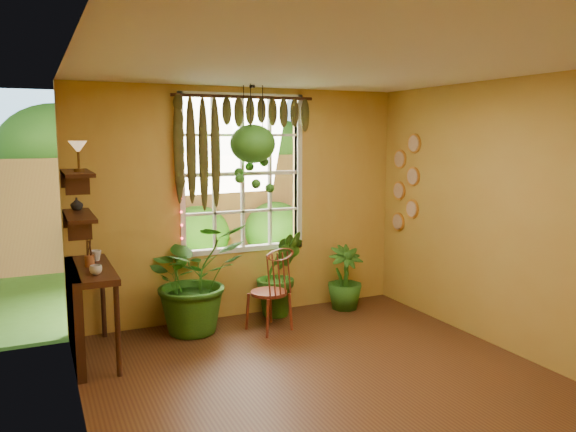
% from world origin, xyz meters
% --- Properties ---
extents(floor, '(4.50, 4.50, 0.00)m').
position_xyz_m(floor, '(0.00, 0.00, 0.00)').
color(floor, '#512E17').
rests_on(floor, ground).
extents(ceiling, '(4.50, 4.50, 0.00)m').
position_xyz_m(ceiling, '(0.00, 0.00, 2.70)').
color(ceiling, silver).
rests_on(ceiling, wall_back).
extents(wall_back, '(4.00, 0.00, 4.00)m').
position_xyz_m(wall_back, '(0.00, 2.25, 1.35)').
color(wall_back, gold).
rests_on(wall_back, floor).
extents(wall_left, '(0.00, 4.50, 4.50)m').
position_xyz_m(wall_left, '(-2.00, 0.00, 1.35)').
color(wall_left, gold).
rests_on(wall_left, floor).
extents(wall_right, '(0.00, 4.50, 4.50)m').
position_xyz_m(wall_right, '(2.00, 0.00, 1.35)').
color(wall_right, gold).
rests_on(wall_right, floor).
extents(window, '(1.52, 0.10, 1.86)m').
position_xyz_m(window, '(0.00, 2.28, 1.70)').
color(window, silver).
rests_on(window, wall_back).
extents(valance_vine, '(1.70, 0.12, 1.10)m').
position_xyz_m(valance_vine, '(-0.08, 2.16, 2.28)').
color(valance_vine, '#371D0F').
rests_on(valance_vine, window).
extents(string_lights, '(0.03, 0.03, 1.54)m').
position_xyz_m(string_lights, '(-0.76, 2.19, 1.75)').
color(string_lights, '#FF2633').
rests_on(string_lights, window).
extents(wall_plates, '(0.04, 0.32, 1.10)m').
position_xyz_m(wall_plates, '(1.98, 1.79, 1.55)').
color(wall_plates, '#EFE3C3').
rests_on(wall_plates, wall_right).
extents(counter_ledge, '(0.40, 1.20, 0.90)m').
position_xyz_m(counter_ledge, '(-1.91, 1.60, 0.55)').
color(counter_ledge, '#371D0F').
rests_on(counter_ledge, floor).
extents(shelf_lower, '(0.25, 0.90, 0.04)m').
position_xyz_m(shelf_lower, '(-1.88, 1.60, 1.40)').
color(shelf_lower, '#371D0F').
rests_on(shelf_lower, wall_left).
extents(shelf_upper, '(0.25, 0.90, 0.04)m').
position_xyz_m(shelf_upper, '(-1.88, 1.60, 1.80)').
color(shelf_upper, '#371D0F').
rests_on(shelf_upper, wall_left).
extents(backyard, '(14.00, 10.00, 12.00)m').
position_xyz_m(backyard, '(0.24, 6.87, 1.28)').
color(backyard, '#2D5718').
rests_on(backyard, ground).
extents(windsor_chair, '(0.51, 0.53, 1.09)m').
position_xyz_m(windsor_chair, '(0.06, 1.58, 0.31)').
color(windsor_chair, maroon).
rests_on(windsor_chair, floor).
extents(potted_plant_left, '(1.26, 1.15, 1.22)m').
position_xyz_m(potted_plant_left, '(-0.71, 1.91, 0.61)').
color(potted_plant_left, '#1F5316').
rests_on(potted_plant_left, floor).
extents(potted_plant_mid, '(0.62, 0.53, 1.03)m').
position_xyz_m(potted_plant_mid, '(0.37, 2.03, 0.51)').
color(potted_plant_mid, '#1F5316').
rests_on(potted_plant_mid, floor).
extents(potted_plant_right, '(0.45, 0.45, 0.79)m').
position_xyz_m(potted_plant_right, '(1.21, 1.94, 0.39)').
color(potted_plant_right, '#1F5316').
rests_on(potted_plant_right, floor).
extents(hanging_basket, '(0.51, 0.51, 1.21)m').
position_xyz_m(hanging_basket, '(0.01, 1.95, 1.99)').
color(hanging_basket, black).
rests_on(hanging_basket, ceiling).
extents(cup_a, '(0.14, 0.14, 0.09)m').
position_xyz_m(cup_a, '(-1.78, 1.27, 0.94)').
color(cup_a, silver).
rests_on(cup_a, counter_ledge).
extents(cup_b, '(0.13, 0.13, 0.10)m').
position_xyz_m(cup_b, '(-1.72, 1.87, 0.95)').
color(cup_b, beige).
rests_on(cup_b, counter_ledge).
extents(brush_jar, '(0.09, 0.09, 0.33)m').
position_xyz_m(brush_jar, '(-1.80, 1.62, 1.03)').
color(brush_jar, brown).
rests_on(brush_jar, counter_ledge).
extents(shelf_vase, '(0.13, 0.13, 0.12)m').
position_xyz_m(shelf_vase, '(-1.87, 1.90, 1.48)').
color(shelf_vase, '#B2AD99').
rests_on(shelf_vase, shelf_lower).
extents(tiffany_lamp, '(0.17, 0.17, 0.28)m').
position_xyz_m(tiffany_lamp, '(-1.86, 1.51, 2.02)').
color(tiffany_lamp, '#543718').
rests_on(tiffany_lamp, shelf_upper).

